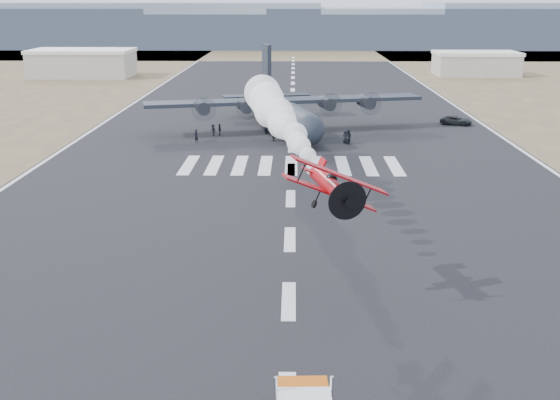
{
  "coord_description": "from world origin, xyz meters",
  "views": [
    {
      "loc": [
        0.26,
        -29.61,
        18.77
      ],
      "look_at": [
        -0.75,
        21.57,
        4.0
      ],
      "focal_mm": 45.0,
      "sensor_mm": 36.0,
      "label": 1
    }
  ],
  "objects_px": {
    "crew_b": "(266,128)",
    "crew_f": "(274,135)",
    "aerobatic_biplane": "(331,185)",
    "transport_aircraft": "(282,109)",
    "crew_c": "(213,130)",
    "support_vehicle": "(456,120)",
    "crew_e": "(346,137)",
    "crew_h": "(348,137)",
    "crew_d": "(220,130)",
    "crew_g": "(317,135)",
    "crew_a": "(196,136)",
    "hangar_right": "(476,63)",
    "hangar_left": "(83,63)"
  },
  "relations": [
    {
      "from": "crew_c",
      "to": "crew_d",
      "type": "bearing_deg",
      "value": 64.22
    },
    {
      "from": "transport_aircraft",
      "to": "aerobatic_biplane",
      "type": "bearing_deg",
      "value": -100.2
    },
    {
      "from": "crew_a",
      "to": "crew_b",
      "type": "bearing_deg",
      "value": 158.16
    },
    {
      "from": "aerobatic_biplane",
      "to": "crew_d",
      "type": "xyz_separation_m",
      "value": [
        -12.87,
        55.73,
        -6.7
      ]
    },
    {
      "from": "crew_b",
      "to": "crew_c",
      "type": "bearing_deg",
      "value": 58.15
    },
    {
      "from": "hangar_left",
      "to": "support_vehicle",
      "type": "distance_m",
      "value": 102.4
    },
    {
      "from": "crew_e",
      "to": "crew_g",
      "type": "relative_size",
      "value": 1.08
    },
    {
      "from": "crew_e",
      "to": "crew_h",
      "type": "height_order",
      "value": "crew_h"
    },
    {
      "from": "hangar_right",
      "to": "crew_e",
      "type": "relative_size",
      "value": 11.83
    },
    {
      "from": "aerobatic_biplane",
      "to": "crew_d",
      "type": "distance_m",
      "value": 57.59
    },
    {
      "from": "hangar_left",
      "to": "crew_c",
      "type": "bearing_deg",
      "value": -62.01
    },
    {
      "from": "support_vehicle",
      "to": "crew_d",
      "type": "height_order",
      "value": "crew_d"
    },
    {
      "from": "aerobatic_biplane",
      "to": "transport_aircraft",
      "type": "bearing_deg",
      "value": 84.9
    },
    {
      "from": "transport_aircraft",
      "to": "crew_b",
      "type": "relative_size",
      "value": 23.79
    },
    {
      "from": "aerobatic_biplane",
      "to": "crew_f",
      "type": "height_order",
      "value": "aerobatic_biplane"
    },
    {
      "from": "crew_b",
      "to": "crew_f",
      "type": "relative_size",
      "value": 1.07
    },
    {
      "from": "crew_c",
      "to": "crew_e",
      "type": "distance_m",
      "value": 19.01
    },
    {
      "from": "hangar_left",
      "to": "crew_c",
      "type": "relative_size",
      "value": 15.23
    },
    {
      "from": "hangar_right",
      "to": "crew_h",
      "type": "relative_size",
      "value": 10.89
    },
    {
      "from": "crew_e",
      "to": "crew_f",
      "type": "bearing_deg",
      "value": -5.08
    },
    {
      "from": "crew_d",
      "to": "crew_f",
      "type": "bearing_deg",
      "value": 53.73
    },
    {
      "from": "crew_b",
      "to": "crew_f",
      "type": "xyz_separation_m",
      "value": [
        1.24,
        -5.22,
        -0.05
      ]
    },
    {
      "from": "crew_g",
      "to": "crew_a",
      "type": "bearing_deg",
      "value": -23.71
    },
    {
      "from": "hangar_left",
      "to": "crew_g",
      "type": "height_order",
      "value": "hangar_left"
    },
    {
      "from": "crew_a",
      "to": "support_vehicle",
      "type": "bearing_deg",
      "value": 144.73
    },
    {
      "from": "crew_a",
      "to": "crew_h",
      "type": "bearing_deg",
      "value": 121.61
    },
    {
      "from": "crew_e",
      "to": "hangar_left",
      "type": "bearing_deg",
      "value": -52.2
    },
    {
      "from": "crew_h",
      "to": "crew_g",
      "type": "bearing_deg",
      "value": -142.39
    },
    {
      "from": "crew_d",
      "to": "crew_h",
      "type": "distance_m",
      "value": 18.76
    },
    {
      "from": "crew_b",
      "to": "crew_h",
      "type": "xyz_separation_m",
      "value": [
        11.25,
        -7.14,
        0.1
      ]
    },
    {
      "from": "support_vehicle",
      "to": "crew_b",
      "type": "xyz_separation_m",
      "value": [
        -28.95,
        -8.16,
        0.18
      ]
    },
    {
      "from": "crew_h",
      "to": "aerobatic_biplane",
      "type": "bearing_deg",
      "value": -29.13
    },
    {
      "from": "support_vehicle",
      "to": "crew_c",
      "type": "bearing_deg",
      "value": 128.48
    },
    {
      "from": "transport_aircraft",
      "to": "crew_g",
      "type": "xyz_separation_m",
      "value": [
        4.83,
        -8.54,
        -2.22
      ]
    },
    {
      "from": "aerobatic_biplane",
      "to": "crew_g",
      "type": "bearing_deg",
      "value": 80.23
    },
    {
      "from": "transport_aircraft",
      "to": "crew_d",
      "type": "height_order",
      "value": "transport_aircraft"
    },
    {
      "from": "support_vehicle",
      "to": "crew_c",
      "type": "distance_m",
      "value": 37.69
    },
    {
      "from": "crew_b",
      "to": "crew_c",
      "type": "distance_m",
      "value": 7.63
    },
    {
      "from": "support_vehicle",
      "to": "crew_h",
      "type": "distance_m",
      "value": 23.39
    },
    {
      "from": "support_vehicle",
      "to": "crew_c",
      "type": "xyz_separation_m",
      "value": [
        -36.41,
        -9.73,
        0.14
      ]
    },
    {
      "from": "transport_aircraft",
      "to": "crew_h",
      "type": "distance_m",
      "value": 14.25
    },
    {
      "from": "crew_c",
      "to": "crew_f",
      "type": "distance_m",
      "value": 9.44
    },
    {
      "from": "crew_a",
      "to": "crew_d",
      "type": "xyz_separation_m",
      "value": [
        2.68,
        5.0,
        -0.07
      ]
    },
    {
      "from": "crew_b",
      "to": "crew_c",
      "type": "xyz_separation_m",
      "value": [
        -7.47,
        -1.57,
        -0.04
      ]
    },
    {
      "from": "crew_e",
      "to": "support_vehicle",
      "type": "bearing_deg",
      "value": -139.25
    },
    {
      "from": "aerobatic_biplane",
      "to": "transport_aircraft",
      "type": "height_order",
      "value": "transport_aircraft"
    },
    {
      "from": "crew_a",
      "to": "crew_g",
      "type": "xyz_separation_m",
      "value": [
        16.33,
        1.43,
        -0.09
      ]
    },
    {
      "from": "crew_b",
      "to": "crew_f",
      "type": "distance_m",
      "value": 5.36
    },
    {
      "from": "crew_b",
      "to": "crew_g",
      "type": "xyz_separation_m",
      "value": [
        7.08,
        -4.83,
        -0.05
      ]
    },
    {
      "from": "crew_c",
      "to": "crew_h",
      "type": "bearing_deg",
      "value": 29.1
    }
  ]
}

